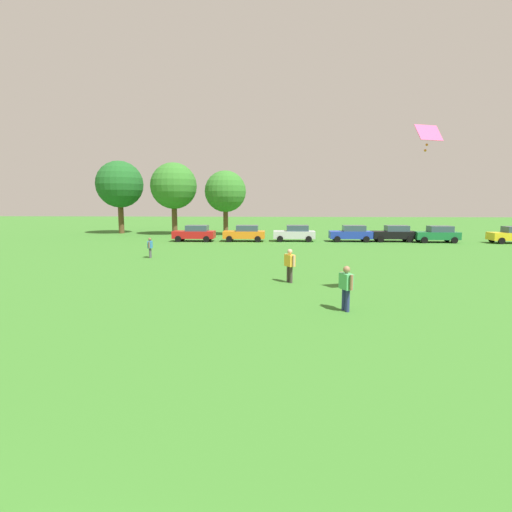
{
  "coord_description": "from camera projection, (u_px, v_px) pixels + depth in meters",
  "views": [
    {
      "loc": [
        4.1,
        -1.6,
        4.1
      ],
      "look_at": [
        3.42,
        9.76,
        2.56
      ],
      "focal_mm": 28.28,
      "sensor_mm": 36.0,
      "label": 1
    }
  ],
  "objects": [
    {
      "name": "ground_plane",
      "position": [
        228.0,
        254.0,
        32.05
      ],
      "size": [
        160.0,
        160.0,
        0.0
      ],
      "primitive_type": "plane",
      "color": "#387528"
    },
    {
      "name": "adult_bystander",
      "position": [
        346.0,
        284.0,
        15.1
      ],
      "size": [
        0.51,
        0.76,
        1.72
      ],
      "rotation": [
        0.0,
        0.0,
        1.98
      ],
      "color": "navy",
      "rests_on": "ground"
    },
    {
      "name": "bystander_near_trees",
      "position": [
        290.0,
        263.0,
        20.48
      ],
      "size": [
        0.57,
        0.71,
        1.73
      ],
      "rotation": [
        0.0,
        0.0,
        2.15
      ],
      "color": "#3F3833",
      "rests_on": "ground"
    },
    {
      "name": "bystander_midfield",
      "position": [
        150.0,
        246.0,
        29.54
      ],
      "size": [
        0.31,
        0.7,
        1.48
      ],
      "rotation": [
        0.0,
        0.0,
        4.79
      ],
      "color": "#4C4C51",
      "rests_on": "ground"
    },
    {
      "name": "kite",
      "position": [
        428.0,
        134.0,
        16.01
      ],
      "size": [
        1.17,
        0.82,
        1.08
      ],
      "color": "#F24C8C"
    },
    {
      "name": "parked_car_red_0",
      "position": [
        195.0,
        233.0,
        42.0
      ],
      "size": [
        4.3,
        2.02,
        1.68
      ],
      "rotation": [
        0.0,
        0.0,
        3.14
      ],
      "color": "red",
      "rests_on": "ground"
    },
    {
      "name": "parked_car_orange_1",
      "position": [
        245.0,
        233.0,
        41.95
      ],
      "size": [
        4.3,
        2.02,
        1.68
      ],
      "rotation": [
        0.0,
        0.0,
        3.14
      ],
      "color": "orange",
      "rests_on": "ground"
    },
    {
      "name": "parked_car_silver_2",
      "position": [
        295.0,
        233.0,
        42.04
      ],
      "size": [
        4.3,
        2.02,
        1.68
      ],
      "rotation": [
        0.0,
        0.0,
        3.14
      ],
      "color": "silver",
      "rests_on": "ground"
    },
    {
      "name": "parked_car_blue_3",
      "position": [
        351.0,
        233.0,
        41.78
      ],
      "size": [
        4.3,
        2.02,
        1.68
      ],
      "rotation": [
        0.0,
        0.0,
        3.14
      ],
      "color": "#1E38AD",
      "rests_on": "ground"
    },
    {
      "name": "parked_car_black_4",
      "position": [
        394.0,
        233.0,
        41.65
      ],
      "size": [
        4.3,
        2.02,
        1.68
      ],
      "rotation": [
        0.0,
        0.0,
        3.14
      ],
      "color": "black",
      "rests_on": "ground"
    },
    {
      "name": "parked_car_green_5",
      "position": [
        437.0,
        234.0,
        40.83
      ],
      "size": [
        4.3,
        2.02,
        1.68
      ],
      "rotation": [
        0.0,
        0.0,
        3.14
      ],
      "color": "#196B38",
      "rests_on": "ground"
    },
    {
      "name": "tree_far_left",
      "position": [
        120.0,
        185.0,
        51.99
      ],
      "size": [
        5.99,
        5.99,
        9.34
      ],
      "color": "brown",
      "rests_on": "ground"
    },
    {
      "name": "tree_center",
      "position": [
        174.0,
        186.0,
        50.13
      ],
      "size": [
        5.74,
        5.74,
        8.94
      ],
      "color": "brown",
      "rests_on": "ground"
    },
    {
      "name": "tree_far_right",
      "position": [
        225.0,
        192.0,
        49.47
      ],
      "size": [
        5.07,
        5.07,
        7.91
      ],
      "color": "brown",
      "rests_on": "ground"
    }
  ]
}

